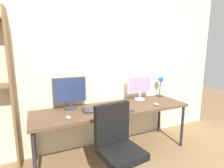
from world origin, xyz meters
TOP-DOWN VIEW (x-y plane):
  - wall_back at (0.00, 1.02)m, footprint 4.74×0.10m
  - desk at (0.00, 0.60)m, footprint 2.34×0.68m
  - office_chair at (-0.25, -0.08)m, footprint 0.52×0.52m
  - monitor_left at (-0.60, 0.81)m, footprint 0.48×0.18m
  - monitor_right at (0.60, 0.81)m, footprint 0.48×0.18m
  - desk_lamp at (1.07, 0.83)m, footprint 0.11×0.16m
  - keyboard_main at (0.00, 0.37)m, footprint 0.38×0.13m
  - mouse_left_side at (0.66, 0.43)m, footprint 0.06×0.10m
  - mouse_right_side at (-0.70, 0.43)m, footprint 0.06×0.10m
  - laptop_closed at (-0.31, 0.59)m, footprint 0.34×0.25m

SIDE VIEW (x-z plane):
  - office_chair at x=-0.25m, z-range -0.09..0.90m
  - desk at x=0.00m, z-range 0.32..1.06m
  - keyboard_main at x=0.00m, z-range 0.74..0.76m
  - laptop_closed at x=-0.31m, z-range 0.74..0.76m
  - mouse_left_side at x=0.66m, z-range 0.74..0.77m
  - mouse_right_side at x=-0.70m, z-range 0.74..0.77m
  - monitor_right at x=0.60m, z-range 0.77..1.18m
  - monitor_left at x=-0.60m, z-range 0.76..1.22m
  - desk_lamp at x=1.07m, z-range 0.81..1.22m
  - wall_back at x=0.00m, z-range 0.00..2.60m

